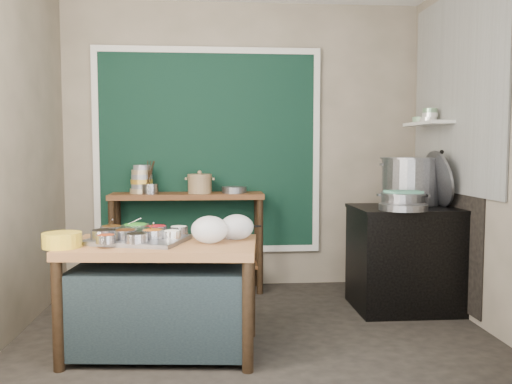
{
  "coord_description": "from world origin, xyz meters",
  "views": [
    {
      "loc": [
        -0.31,
        -3.91,
        1.37
      ],
      "look_at": [
        0.03,
        0.25,
        1.04
      ],
      "focal_mm": 38.0,
      "sensor_mm": 36.0,
      "label": 1
    }
  ],
  "objects": [
    {
      "name": "floor",
      "position": [
        0.0,
        0.0,
        -0.01
      ],
      "size": [
        3.5,
        3.0,
        0.02
      ],
      "primitive_type": "cube",
      "color": "#2D2822",
      "rests_on": "ground"
    },
    {
      "name": "back_wall",
      "position": [
        0.0,
        1.51,
        1.4
      ],
      "size": [
        3.5,
        0.02,
        2.8
      ],
      "primitive_type": "cube",
      "color": "gray",
      "rests_on": "floor"
    },
    {
      "name": "left_wall",
      "position": [
        -1.76,
        0.0,
        1.4
      ],
      "size": [
        0.02,
        3.0,
        2.8
      ],
      "primitive_type": "cube",
      "color": "gray",
      "rests_on": "floor"
    },
    {
      "name": "right_wall",
      "position": [
        1.76,
        0.0,
        1.4
      ],
      "size": [
        0.02,
        3.0,
        2.8
      ],
      "primitive_type": "cube",
      "color": "gray",
      "rests_on": "floor"
    },
    {
      "name": "curtain_panel",
      "position": [
        -0.35,
        1.47,
        1.35
      ],
      "size": [
        2.1,
        0.02,
        1.9
      ],
      "primitive_type": "cube",
      "color": "black",
      "rests_on": "back_wall"
    },
    {
      "name": "curtain_frame",
      "position": [
        -0.35,
        1.46,
        1.35
      ],
      "size": [
        2.22,
        0.03,
        2.02
      ],
      "primitive_type": null,
      "color": "beige",
      "rests_on": "back_wall"
    },
    {
      "name": "tile_panel",
      "position": [
        1.74,
        0.55,
        1.85
      ],
      "size": [
        0.02,
        1.7,
        1.7
      ],
      "primitive_type": "cube",
      "color": "#B2B2AA",
      "rests_on": "right_wall"
    },
    {
      "name": "soot_patch",
      "position": [
        1.74,
        0.65,
        0.7
      ],
      "size": [
        0.01,
        1.3,
        1.3
      ],
      "primitive_type": "cube",
      "color": "black",
      "rests_on": "right_wall"
    },
    {
      "name": "wall_shelf",
      "position": [
        1.63,
        0.85,
        1.6
      ],
      "size": [
        0.22,
        0.7,
        0.03
      ],
      "primitive_type": "cube",
      "color": "beige",
      "rests_on": "right_wall"
    },
    {
      "name": "prep_table",
      "position": [
        -0.65,
        -0.3,
        0.38
      ],
      "size": [
        1.31,
        0.84,
        0.75
      ],
      "primitive_type": "cube",
      "rotation": [
        0.0,
        0.0,
        -0.1
      ],
      "color": "brown",
      "rests_on": "floor"
    },
    {
      "name": "back_counter",
      "position": [
        -0.55,
        1.28,
        0.47
      ],
      "size": [
        1.45,
        0.4,
        0.95
      ],
      "primitive_type": "cube",
      "color": "brown",
      "rests_on": "floor"
    },
    {
      "name": "stove_block",
      "position": [
        1.35,
        0.55,
        0.42
      ],
      "size": [
        0.9,
        0.68,
        0.85
      ],
      "primitive_type": "cube",
      "color": "black",
      "rests_on": "floor"
    },
    {
      "name": "stove_top",
      "position": [
        1.35,
        0.55,
        0.86
      ],
      "size": [
        0.92,
        0.69,
        0.03
      ],
      "primitive_type": "cube",
      "color": "black",
      "rests_on": "stove_block"
    },
    {
      "name": "condiment_tray",
      "position": [
        -0.81,
        -0.27,
        0.76
      ],
      "size": [
        0.73,
        0.61,
        0.03
      ],
      "primitive_type": "cube",
      "rotation": [
        0.0,
        0.0,
        -0.31
      ],
      "color": "gray",
      "rests_on": "prep_table"
    },
    {
      "name": "condiment_bowls",
      "position": [
        -0.83,
        -0.25,
        0.81
      ],
      "size": [
        0.63,
        0.49,
        0.07
      ],
      "color": "gray",
      "rests_on": "condiment_tray"
    },
    {
      "name": "yellow_basin",
      "position": [
        -1.26,
        -0.43,
        0.8
      ],
      "size": [
        0.29,
        0.29,
        0.09
      ],
      "primitive_type": "cylinder",
      "rotation": [
        0.0,
        0.0,
        0.19
      ],
      "color": "gold",
      "rests_on": "prep_table"
    },
    {
      "name": "saucepan",
      "position": [
        -0.19,
        -0.13,
        0.81
      ],
      "size": [
        0.26,
        0.26,
        0.11
      ],
      "primitive_type": null,
      "rotation": [
        0.0,
        0.0,
        0.28
      ],
      "color": "gray",
      "rests_on": "prep_table"
    },
    {
      "name": "plastic_bag_a",
      "position": [
        -0.33,
        -0.36,
        0.84
      ],
      "size": [
        0.29,
        0.27,
        0.18
      ],
      "primitive_type": "ellipsoid",
      "rotation": [
        0.0,
        0.0,
        -0.3
      ],
      "color": "white",
      "rests_on": "prep_table"
    },
    {
      "name": "plastic_bag_b",
      "position": [
        -0.14,
        -0.22,
        0.84
      ],
      "size": [
        0.25,
        0.22,
        0.17
      ],
      "primitive_type": "ellipsoid",
      "rotation": [
        0.0,
        0.0,
        0.11
      ],
      "color": "white",
      "rests_on": "prep_table"
    },
    {
      "name": "bowl_stack",
      "position": [
        -0.97,
        1.31,
        1.07
      ],
      "size": [
        0.24,
        0.24,
        0.27
      ],
      "color": "tan",
      "rests_on": "back_counter"
    },
    {
      "name": "utensil_cup",
      "position": [
        -0.89,
        1.22,
        1.0
      ],
      "size": [
        0.17,
        0.17,
        0.1
      ],
      "primitive_type": "cylinder",
      "rotation": [
        0.0,
        0.0,
        -0.04
      ],
      "color": "gray",
      "rests_on": "back_counter"
    },
    {
      "name": "ceramic_crock",
      "position": [
        -0.43,
        1.25,
        1.03
      ],
      "size": [
        0.29,
        0.29,
        0.16
      ],
      "primitive_type": null,
      "rotation": [
        0.0,
        0.0,
        -0.21
      ],
      "color": "olive",
      "rests_on": "back_counter"
    },
    {
      "name": "wide_bowl",
      "position": [
        -0.1,
        1.28,
        0.98
      ],
      "size": [
        0.3,
        0.3,
        0.06
      ],
      "primitive_type": "cylinder",
      "rotation": [
        0.0,
        0.0,
        0.33
      ],
      "color": "gray",
      "rests_on": "back_counter"
    },
    {
      "name": "stock_pot",
      "position": [
        1.44,
        0.76,
        1.09
      ],
      "size": [
        0.57,
        0.57,
        0.42
      ],
      "primitive_type": null,
      "rotation": [
        0.0,
        0.0,
        0.06
      ],
      "color": "gray",
      "rests_on": "stove_top"
    },
    {
      "name": "pot_lid",
      "position": [
        1.62,
        0.57,
        1.12
      ],
      "size": [
        0.14,
        0.49,
        0.48
      ],
      "primitive_type": "cylinder",
      "rotation": [
        0.0,
        1.36,
        0.04
      ],
      "color": "gray",
      "rests_on": "stove_top"
    },
    {
      "name": "steamer",
      "position": [
        1.28,
        0.47,
        0.94
      ],
      "size": [
        0.47,
        0.47,
        0.13
      ],
      "primitive_type": null,
      "rotation": [
        0.0,
        0.0,
        -0.24
      ],
      "color": "gray",
      "rests_on": "stove_top"
    },
    {
      "name": "green_cloth",
      "position": [
        1.28,
        0.47,
        1.02
      ],
      "size": [
        0.29,
        0.24,
        0.02
      ],
      "primitive_type": "cube",
      "rotation": [
        0.0,
        0.0,
        0.17
      ],
      "color": "#589B79",
      "rests_on": "steamer"
    },
    {
      "name": "shallow_pan",
      "position": [
        1.23,
        0.32,
        0.91
      ],
      "size": [
        0.49,
        0.49,
        0.05
      ],
      "primitive_type": "cylinder",
      "rotation": [
        0.0,
        0.0,
        0.3
      ],
      "color": "gray",
      "rests_on": "stove_top"
    },
    {
      "name": "shelf_bowl_stack",
      "position": [
        1.63,
        0.83,
        1.67
      ],
      "size": [
        0.15,
        0.15,
        0.12
      ],
      "color": "silver",
      "rests_on": "wall_shelf"
    },
    {
      "name": "shelf_bowl_green",
      "position": [
        1.63,
        1.03,
        1.64
      ],
      "size": [
        0.15,
        0.15,
        0.05
      ],
      "primitive_type": "cylinder",
      "rotation": [
        0.0,
        0.0,
        0.01
      ],
      "color": "gray",
      "rests_on": "wall_shelf"
    }
  ]
}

